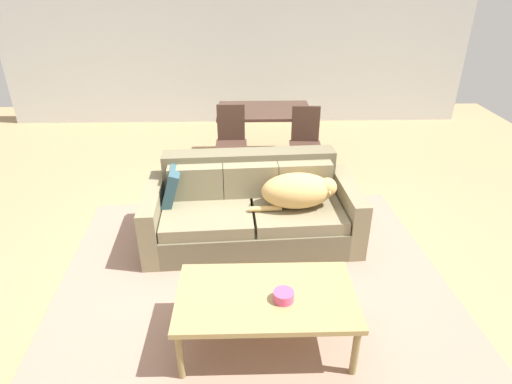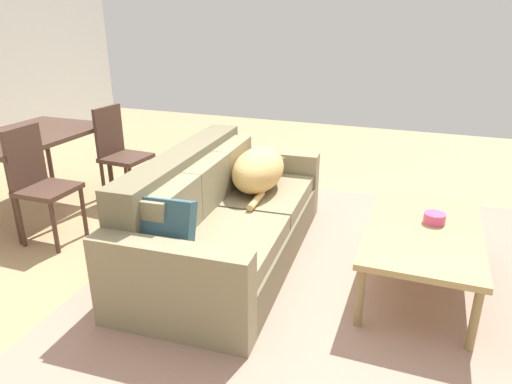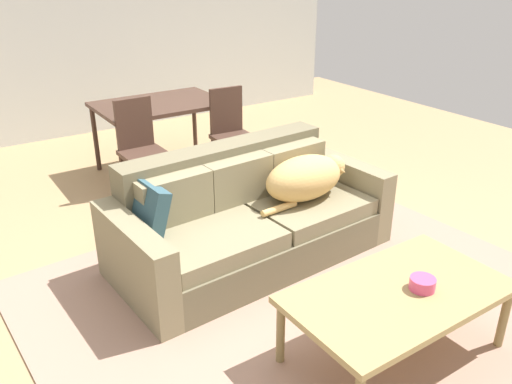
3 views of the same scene
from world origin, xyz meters
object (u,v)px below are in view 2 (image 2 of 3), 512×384
at_px(dining_chair_near_left, 39,180).
at_px(dining_table, 28,141).
at_px(bowl_on_coffee_table, 434,218).
at_px(dog_on_left_cushion, 259,169).
at_px(couch, 222,220).
at_px(dining_chair_near_right, 119,150).
at_px(throw_pillow_by_left_arm, 164,229).
at_px(coffee_table, 423,234).

bearing_deg(dining_chair_near_left, dining_table, 49.08).
bearing_deg(bowl_on_coffee_table, dog_on_left_cushion, 79.23).
bearing_deg(couch, dining_chair_near_right, 59.75).
distance_m(couch, throw_pillow_by_left_arm, 0.83).
bearing_deg(dining_chair_near_right, throw_pillow_by_left_arm, -133.16).
xyz_separation_m(dining_chair_near_left, dining_chair_near_right, (0.96, -0.07, -0.00)).
distance_m(bowl_on_coffee_table, dining_table, 3.52).
distance_m(throw_pillow_by_left_arm, dining_chair_near_left, 1.58).
bearing_deg(bowl_on_coffee_table, dining_chair_near_right, 79.71).
distance_m(coffee_table, dining_chair_near_right, 2.93).
height_order(couch, coffee_table, couch).
bearing_deg(couch, dog_on_left_cushion, -19.98).
height_order(dining_chair_near_left, dining_chair_near_right, dining_chair_near_left).
distance_m(couch, dining_chair_near_left, 1.52).
relative_size(bowl_on_coffee_table, dining_table, 0.11).
bearing_deg(bowl_on_coffee_table, coffee_table, 153.09).
bearing_deg(throw_pillow_by_left_arm, dining_chair_near_left, 69.64).
height_order(coffee_table, bowl_on_coffee_table, bowl_on_coffee_table).
height_order(dog_on_left_cushion, coffee_table, dog_on_left_cushion).
xyz_separation_m(dog_on_left_cushion, dining_table, (-0.24, 2.16, 0.09)).
bearing_deg(dining_chair_near_right, dog_on_left_cushion, -96.11).
bearing_deg(dining_table, dining_chair_near_left, -130.15).
xyz_separation_m(dog_on_left_cushion, coffee_table, (-0.37, -1.30, -0.19)).
bearing_deg(coffee_table, dining_chair_near_right, 77.26).
bearing_deg(couch, dining_table, 80.65).
distance_m(throw_pillow_by_left_arm, dining_chair_near_right, 2.07).
relative_size(coffee_table, bowl_on_coffee_table, 8.79).
xyz_separation_m(throw_pillow_by_left_arm, bowl_on_coffee_table, (0.98, -1.50, -0.11)).
relative_size(couch, dining_table, 1.66).
distance_m(dining_table, dining_chair_near_right, 0.81).
relative_size(throw_pillow_by_left_arm, coffee_table, 0.29).
height_order(coffee_table, dining_table, dining_table).
bearing_deg(coffee_table, dining_chair_near_left, 96.18).
xyz_separation_m(dog_on_left_cushion, dining_chair_near_right, (0.27, 1.56, -0.07)).
xyz_separation_m(throw_pillow_by_left_arm, coffee_table, (0.87, -1.44, -0.18)).
distance_m(dog_on_left_cushion, dining_chair_near_right, 1.58).
relative_size(bowl_on_coffee_table, dining_chair_near_left, 0.15).
distance_m(throw_pillow_by_left_arm, coffee_table, 1.69).
bearing_deg(dog_on_left_cushion, dining_chair_near_left, 109.73).
bearing_deg(dining_chair_near_right, dining_chair_near_left, 179.71).
xyz_separation_m(throw_pillow_by_left_arm, dining_table, (1.00, 2.02, 0.09)).
bearing_deg(dog_on_left_cushion, bowl_on_coffee_table, -104.04).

